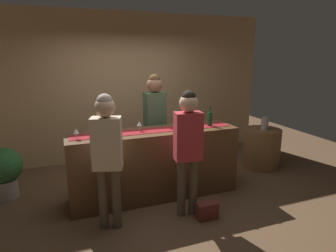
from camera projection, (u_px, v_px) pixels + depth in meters
ground_plane at (155, 195)px, 4.38m from camera, size 10.00×10.00×0.00m
back_wall at (125, 87)px, 5.76m from camera, size 6.00×0.12×2.90m
bar_counter at (155, 164)px, 4.26m from camera, size 2.48×0.60×1.02m
counter_runner_cloth at (154, 130)px, 4.13m from camera, size 2.35×0.28×0.01m
wine_bottle_clear at (189, 120)px, 4.28m from camera, size 0.07×0.07×0.30m
wine_bottle_green at (210, 119)px, 4.39m from camera, size 0.07×0.07×0.30m
wine_glass_near_customer at (139, 124)px, 4.08m from camera, size 0.07×0.07×0.14m
wine_glass_mid_counter at (76, 131)px, 3.67m from camera, size 0.07×0.07×0.14m
bartender at (155, 115)px, 4.70m from camera, size 0.36×0.25×1.79m
customer_sipping at (188, 141)px, 3.61m from camera, size 0.36×0.25×1.67m
customer_browsing at (107, 148)px, 3.32m from camera, size 0.38×0.29×1.67m
round_side_table at (262, 148)px, 5.42m from camera, size 0.68×0.68×0.74m
vase_on_side_table at (265, 123)px, 5.26m from camera, size 0.13×0.13×0.24m
potted_plant_tall at (4, 169)px, 4.20m from camera, size 0.53×0.53×0.77m
handbag at (207, 211)px, 3.73m from camera, size 0.28×0.14×0.22m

